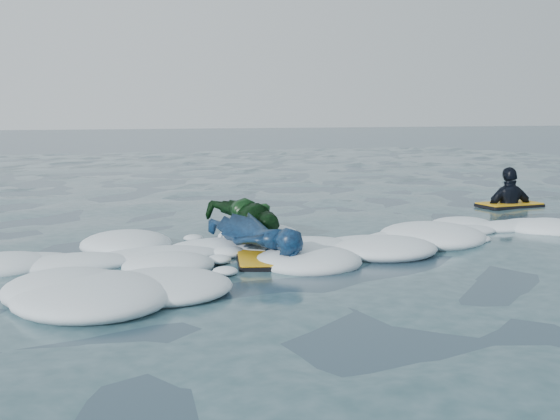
{
  "coord_description": "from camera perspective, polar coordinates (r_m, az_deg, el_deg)",
  "views": [
    {
      "loc": [
        -2.9,
        -5.67,
        1.51
      ],
      "look_at": [
        -0.13,
        1.6,
        0.43
      ],
      "focal_mm": 45.0,
      "sensor_mm": 36.0,
      "label": 1
    }
  ],
  "objects": [
    {
      "name": "prone_woman_unit",
      "position": [
        7.35,
        -1.75,
        -2.27
      ],
      "size": [
        0.86,
        1.69,
        0.42
      ],
      "rotation": [
        0.0,
        0.0,
        1.3
      ],
      "color": "black",
      "rests_on": "ground"
    },
    {
      "name": "prone_child_unit",
      "position": [
        8.26,
        -2.46,
        -0.82
      ],
      "size": [
        0.86,
        1.37,
        0.51
      ],
      "rotation": [
        0.0,
        0.0,
        1.01
      ],
      "color": "black",
      "rests_on": "ground"
    },
    {
      "name": "ground",
      "position": [
        6.54,
        6.06,
        -5.5
      ],
      "size": [
        120.0,
        120.0,
        0.0
      ],
      "primitive_type": "plane",
      "color": "#1B2A41",
      "rests_on": "ground"
    },
    {
      "name": "waiting_rider_unit",
      "position": [
        11.87,
        18.12,
        -0.23
      ],
      "size": [
        1.01,
        0.57,
        1.5
      ],
      "rotation": [
        0.0,
        0.0,
        0.02
      ],
      "color": "black",
      "rests_on": "ground"
    },
    {
      "name": "foam_band",
      "position": [
        7.46,
        2.47,
        -3.8
      ],
      "size": [
        12.0,
        3.1,
        0.3
      ],
      "primitive_type": null,
      "color": "white",
      "rests_on": "ground"
    }
  ]
}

